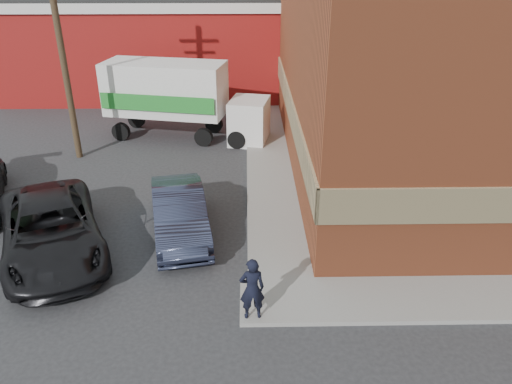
% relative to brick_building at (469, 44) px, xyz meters
% --- Properties ---
extents(ground, '(90.00, 90.00, 0.00)m').
position_rel_brick_building_xyz_m(ground, '(-8.50, -9.00, -4.68)').
color(ground, '#28282B').
rests_on(ground, ground).
extents(brick_building, '(14.25, 18.25, 9.36)m').
position_rel_brick_building_xyz_m(brick_building, '(0.00, 0.00, 0.00)').
color(brick_building, '#974527').
rests_on(brick_building, ground).
extents(sidewalk_west, '(1.80, 18.00, 0.12)m').
position_rel_brick_building_xyz_m(sidewalk_west, '(-7.90, 0.00, -4.62)').
color(sidewalk_west, gray).
rests_on(sidewalk_west, ground).
extents(warehouse, '(16.30, 8.30, 5.60)m').
position_rel_brick_building_xyz_m(warehouse, '(-14.50, 11.00, -1.87)').
color(warehouse, maroon).
rests_on(warehouse, ground).
extents(utility_pole, '(2.00, 0.26, 9.00)m').
position_rel_brick_building_xyz_m(utility_pole, '(-16.00, 0.00, 0.06)').
color(utility_pole, '#453522').
rests_on(utility_pole, ground).
extents(man, '(0.64, 0.46, 1.65)m').
position_rel_brick_building_xyz_m(man, '(-8.70, -10.55, -3.74)').
color(man, black).
rests_on(man, sidewalk_south).
extents(sedan, '(2.41, 4.74, 1.49)m').
position_rel_brick_building_xyz_m(sedan, '(-10.89, -6.46, -3.94)').
color(sedan, '#282D43').
rests_on(sedan, ground).
extents(suv_a, '(4.74, 6.38, 1.61)m').
position_rel_brick_building_xyz_m(suv_a, '(-14.47, -7.51, -3.88)').
color(suv_a, black).
rests_on(suv_a, ground).
extents(box_truck, '(7.32, 3.49, 3.48)m').
position_rel_brick_building_xyz_m(box_truck, '(-11.83, 2.36, -2.68)').
color(box_truck, white).
rests_on(box_truck, ground).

